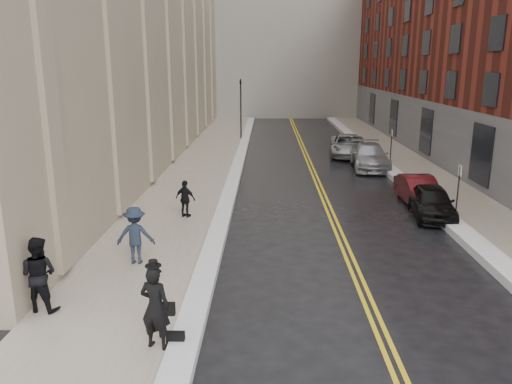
{
  "coord_description": "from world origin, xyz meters",
  "views": [
    {
      "loc": [
        -0.33,
        -12.98,
        6.39
      ],
      "look_at": [
        -0.75,
        5.7,
        1.6
      ],
      "focal_mm": 35.0,
      "sensor_mm": 36.0,
      "label": 1
    }
  ],
  "objects_px": {
    "pedestrian_a": "(39,274)",
    "pedestrian_c": "(185,199)",
    "car_maroon": "(419,191)",
    "pedestrian_main": "(155,307)",
    "pedestrian_b": "(135,235)",
    "car_silver_near": "(370,156)",
    "car_black": "(432,202)",
    "car_silver_far": "(348,145)"
  },
  "relations": [
    {
      "from": "car_black",
      "to": "pedestrian_b",
      "type": "distance_m",
      "value": 12.67
    },
    {
      "from": "car_black",
      "to": "car_silver_near",
      "type": "bearing_deg",
      "value": 100.01
    },
    {
      "from": "pedestrian_main",
      "to": "pedestrian_a",
      "type": "bearing_deg",
      "value": -10.17
    },
    {
      "from": "car_silver_near",
      "to": "car_silver_far",
      "type": "xyz_separation_m",
      "value": [
        -0.67,
        4.44,
        -0.01
      ]
    },
    {
      "from": "car_silver_far",
      "to": "pedestrian_c",
      "type": "distance_m",
      "value": 18.06
    },
    {
      "from": "car_maroon",
      "to": "pedestrian_main",
      "type": "bearing_deg",
      "value": -127.99
    },
    {
      "from": "car_maroon",
      "to": "pedestrian_main",
      "type": "relative_size",
      "value": 2.03
    },
    {
      "from": "pedestrian_b",
      "to": "pedestrian_c",
      "type": "height_order",
      "value": "pedestrian_b"
    },
    {
      "from": "pedestrian_a",
      "to": "pedestrian_main",
      "type": "bearing_deg",
      "value": 162.24
    },
    {
      "from": "car_silver_near",
      "to": "pedestrian_main",
      "type": "bearing_deg",
      "value": -109.31
    },
    {
      "from": "car_silver_near",
      "to": "pedestrian_a",
      "type": "xyz_separation_m",
      "value": [
        -12.34,
        -19.36,
        0.39
      ]
    },
    {
      "from": "pedestrian_c",
      "to": "car_silver_far",
      "type": "bearing_deg",
      "value": -97.38
    },
    {
      "from": "car_black",
      "to": "pedestrian_a",
      "type": "relative_size",
      "value": 2.0
    },
    {
      "from": "pedestrian_main",
      "to": "car_silver_far",
      "type": "bearing_deg",
      "value": -91.47
    },
    {
      "from": "pedestrian_c",
      "to": "car_black",
      "type": "bearing_deg",
      "value": -152.87
    },
    {
      "from": "pedestrian_b",
      "to": "pedestrian_c",
      "type": "xyz_separation_m",
      "value": [
        0.8,
        5.02,
        -0.15
      ]
    },
    {
      "from": "pedestrian_main",
      "to": "pedestrian_b",
      "type": "height_order",
      "value": "pedestrian_main"
    },
    {
      "from": "car_maroon",
      "to": "car_silver_near",
      "type": "relative_size",
      "value": 0.76
    },
    {
      "from": "car_silver_far",
      "to": "pedestrian_c",
      "type": "height_order",
      "value": "pedestrian_c"
    },
    {
      "from": "car_black",
      "to": "pedestrian_main",
      "type": "relative_size",
      "value": 2.02
    },
    {
      "from": "car_silver_near",
      "to": "pedestrian_c",
      "type": "xyz_separation_m",
      "value": [
        -9.87,
        -11.11,
        0.17
      ]
    },
    {
      "from": "pedestrian_main",
      "to": "car_silver_near",
      "type": "bearing_deg",
      "value": -96.51
    },
    {
      "from": "pedestrian_main",
      "to": "pedestrian_c",
      "type": "xyz_separation_m",
      "value": [
        -0.93,
        9.96,
        -0.2
      ]
    },
    {
      "from": "pedestrian_a",
      "to": "pedestrian_c",
      "type": "height_order",
      "value": "pedestrian_a"
    },
    {
      "from": "pedestrian_main",
      "to": "pedestrian_c",
      "type": "height_order",
      "value": "pedestrian_main"
    },
    {
      "from": "pedestrian_main",
      "to": "pedestrian_a",
      "type": "height_order",
      "value": "pedestrian_a"
    },
    {
      "from": "pedestrian_a",
      "to": "car_silver_near",
      "type": "bearing_deg",
      "value": -113.61
    },
    {
      "from": "car_maroon",
      "to": "pedestrian_main",
      "type": "xyz_separation_m",
      "value": [
        -9.6,
        -12.71,
        0.48
      ]
    },
    {
      "from": "pedestrian_c",
      "to": "car_silver_near",
      "type": "bearing_deg",
      "value": -108.4
    },
    {
      "from": "car_silver_far",
      "to": "pedestrian_c",
      "type": "xyz_separation_m",
      "value": [
        -9.2,
        -15.55,
        0.18
      ]
    },
    {
      "from": "car_silver_near",
      "to": "pedestrian_a",
      "type": "height_order",
      "value": "pedestrian_a"
    },
    {
      "from": "pedestrian_a",
      "to": "pedestrian_c",
      "type": "relative_size",
      "value": 1.27
    },
    {
      "from": "car_black",
      "to": "pedestrian_c",
      "type": "height_order",
      "value": "pedestrian_c"
    },
    {
      "from": "pedestrian_main",
      "to": "pedestrian_b",
      "type": "xyz_separation_m",
      "value": [
        -1.73,
        4.94,
        -0.05
      ]
    },
    {
      "from": "car_maroon",
      "to": "car_silver_far",
      "type": "relative_size",
      "value": 0.74
    },
    {
      "from": "car_silver_far",
      "to": "pedestrian_a",
      "type": "distance_m",
      "value": 26.51
    },
    {
      "from": "car_maroon",
      "to": "car_silver_near",
      "type": "height_order",
      "value": "car_silver_near"
    },
    {
      "from": "pedestrian_main",
      "to": "pedestrian_a",
      "type": "relative_size",
      "value": 0.99
    },
    {
      "from": "pedestrian_main",
      "to": "pedestrian_a",
      "type": "xyz_separation_m",
      "value": [
        -3.4,
        1.71,
        0.01
      ]
    },
    {
      "from": "car_black",
      "to": "car_silver_far",
      "type": "xyz_separation_m",
      "value": [
        -1.29,
        14.83,
        0.07
      ]
    },
    {
      "from": "car_black",
      "to": "pedestrian_c",
      "type": "xyz_separation_m",
      "value": [
        -10.49,
        -0.71,
        0.26
      ]
    },
    {
      "from": "car_silver_near",
      "to": "pedestrian_c",
      "type": "bearing_deg",
      "value": -127.95
    }
  ]
}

